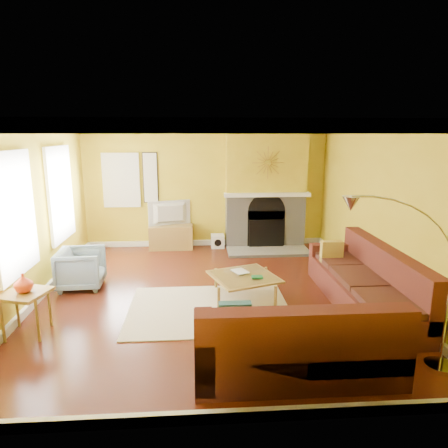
{
  "coord_description": "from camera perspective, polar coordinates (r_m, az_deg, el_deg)",
  "views": [
    {
      "loc": [
        -0.22,
        -6.12,
        2.59
      ],
      "look_at": [
        0.24,
        0.4,
        1.09
      ],
      "focal_mm": 32.0,
      "sensor_mm": 36.0,
      "label": 1
    }
  ],
  "objects": [
    {
      "name": "floor",
      "position": [
        6.65,
        -1.82,
        -10.1
      ],
      "size": [
        5.5,
        6.0,
        0.02
      ],
      "primitive_type": "cube",
      "color": "#5F2414",
      "rests_on": "ground"
    },
    {
      "name": "ceiling",
      "position": [
        6.13,
        -2.0,
        14.03
      ],
      "size": [
        5.5,
        6.0,
        0.02
      ],
      "primitive_type": "cube",
      "color": "white",
      "rests_on": "ground"
    },
    {
      "name": "wall_back",
      "position": [
        9.22,
        -2.6,
        5.16
      ],
      "size": [
        5.5,
        0.02,
        2.7
      ],
      "primitive_type": "cube",
      "color": "gold",
      "rests_on": "ground"
    },
    {
      "name": "wall_front",
      "position": [
        3.35,
        0.02,
        -8.74
      ],
      "size": [
        5.5,
        0.02,
        2.7
      ],
      "primitive_type": "cube",
      "color": "gold",
      "rests_on": "ground"
    },
    {
      "name": "wall_left",
      "position": [
        6.74,
        -26.06,
        0.99
      ],
      "size": [
        0.02,
        6.0,
        2.7
      ],
      "primitive_type": "cube",
      "color": "gold",
      "rests_on": "ground"
    },
    {
      "name": "wall_right",
      "position": [
        6.92,
        21.6,
        1.68
      ],
      "size": [
        0.02,
        6.0,
        2.7
      ],
      "primitive_type": "cube",
      "color": "gold",
      "rests_on": "ground"
    },
    {
      "name": "baseboard",
      "position": [
        6.62,
        -1.82,
        -9.54
      ],
      "size": [
        5.5,
        6.0,
        0.12
      ],
      "primitive_type": null,
      "color": "white",
      "rests_on": "floor"
    },
    {
      "name": "crown_molding",
      "position": [
        6.12,
        -2.0,
        13.38
      ],
      "size": [
        5.5,
        6.0,
        0.12
      ],
      "primitive_type": null,
      "color": "white",
      "rests_on": "ceiling"
    },
    {
      "name": "window_left_near",
      "position": [
        7.91,
        -22.45,
        4.01
      ],
      "size": [
        0.06,
        1.22,
        1.72
      ],
      "primitive_type": "cube",
      "color": "white",
      "rests_on": "wall_left"
    },
    {
      "name": "window_left_far",
      "position": [
        6.16,
        -27.89,
        1.21
      ],
      "size": [
        0.06,
        1.22,
        1.72
      ],
      "primitive_type": "cube",
      "color": "white",
      "rests_on": "wall_left"
    },
    {
      "name": "window_back",
      "position": [
        9.29,
        -14.47,
        6.07
      ],
      "size": [
        0.82,
        0.06,
        1.22
      ],
      "primitive_type": "cube",
      "color": "white",
      "rests_on": "wall_back"
    },
    {
      "name": "wall_art",
      "position": [
        9.2,
        -10.47,
        6.52
      ],
      "size": [
        0.34,
        0.04,
        1.14
      ],
      "primitive_type": "cube",
      "color": "white",
      "rests_on": "wall_back"
    },
    {
      "name": "fireplace",
      "position": [
        9.14,
        5.96,
        5.04
      ],
      "size": [
        1.8,
        0.4,
        2.7
      ],
      "primitive_type": null,
      "color": "gray",
      "rests_on": "floor"
    },
    {
      "name": "mantel",
      "position": [
        8.92,
        6.2,
        4.19
      ],
      "size": [
        1.92,
        0.22,
        0.08
      ],
      "primitive_type": "cube",
      "color": "white",
      "rests_on": "fireplace"
    },
    {
      "name": "hearth",
      "position": [
        8.89,
        6.36,
        -3.91
      ],
      "size": [
        1.8,
        0.7,
        0.06
      ],
      "primitive_type": "cube",
      "color": "gray",
      "rests_on": "floor"
    },
    {
      "name": "sunburst",
      "position": [
        8.85,
        6.3,
        8.68
      ],
      "size": [
        0.7,
        0.04,
        0.7
      ],
      "primitive_type": null,
      "color": "olive",
      "rests_on": "fireplace"
    },
    {
      "name": "rug",
      "position": [
        6.12,
        -2.13,
        -12.02
      ],
      "size": [
        2.4,
        1.8,
        0.02
      ],
      "primitive_type": "cube",
      "color": "beige",
      "rests_on": "floor"
    },
    {
      "name": "sectional_sofa",
      "position": [
        5.8,
        11.04,
        -8.97
      ],
      "size": [
        3.01,
        3.54,
        0.9
      ],
      "primitive_type": null,
      "color": "#59231C",
      "rests_on": "floor"
    },
    {
      "name": "coffee_table",
      "position": [
        6.47,
        2.86,
        -8.89
      ],
      "size": [
        1.21,
        1.21,
        0.38
      ],
      "primitive_type": null,
      "rotation": [
        0.0,
        0.0,
        0.33
      ],
      "color": "white",
      "rests_on": "floor"
    },
    {
      "name": "media_console",
      "position": [
        9.18,
        -7.54,
        -1.85
      ],
      "size": [
        0.98,
        0.44,
        0.54
      ],
      "primitive_type": "cube",
      "color": "olive",
      "rests_on": "floor"
    },
    {
      "name": "tv",
      "position": [
        9.06,
        -7.64,
        1.5
      ],
      "size": [
        0.96,
        0.42,
        0.56
      ],
      "primitive_type": "imported",
      "rotation": [
        0.0,
        0.0,
        3.46
      ],
      "color": "black",
      "rests_on": "media_console"
    },
    {
      "name": "subwoofer",
      "position": [
        9.22,
        -0.93,
        -2.45
      ],
      "size": [
        0.3,
        0.3,
        0.3
      ],
      "primitive_type": "cube",
      "color": "white",
      "rests_on": "floor"
    },
    {
      "name": "armchair",
      "position": [
        7.24,
        -19.71,
        -5.99
      ],
      "size": [
        0.78,
        0.76,
        0.68
      ],
      "primitive_type": "imported",
      "rotation": [
        0.0,
        0.0,
        1.62
      ],
      "color": "gray",
      "rests_on": "floor"
    },
    {
      "name": "side_table",
      "position": [
        5.92,
        -26.34,
        -11.33
      ],
      "size": [
        0.66,
        0.66,
        0.59
      ],
      "primitive_type": null,
      "rotation": [
        0.0,
        0.0,
        -0.29
      ],
      "color": "olive",
      "rests_on": "floor"
    },
    {
      "name": "vase",
      "position": [
        5.77,
        -26.75,
        -7.53
      ],
      "size": [
        0.25,
        0.25,
        0.25
      ],
      "primitive_type": "imported",
      "rotation": [
        0.0,
        0.0,
        0.07
      ],
      "color": "#E64421",
      "rests_on": "side_table"
    },
    {
      "name": "book",
      "position": [
        6.47,
        1.51,
        -6.96
      ],
      "size": [
        0.3,
        0.34,
        0.03
      ],
      "primitive_type": "imported",
      "rotation": [
        0.0,
        0.0,
        0.43
      ],
      "color": "white",
      "rests_on": "coffee_table"
    },
    {
      "name": "arc_lamp",
      "position": [
        4.69,
        24.11,
        -8.31
      ],
      "size": [
        1.26,
        0.36,
        1.96
      ],
      "primitive_type": null,
      "color": "silver",
      "rests_on": "floor"
    }
  ]
}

